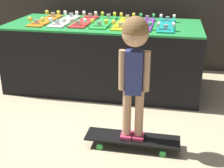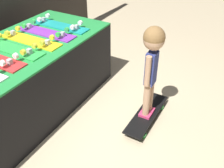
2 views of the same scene
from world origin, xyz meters
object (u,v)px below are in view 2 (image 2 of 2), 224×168
at_px(skateboard_on_floor, 147,114).
at_px(skateboard_green_on_rack, 12,48).
at_px(skateboard_purple_on_rack, 46,32).
at_px(child, 152,57).
at_px(skateboard_yellow_on_rack, 30,39).
at_px(skateboard_teal_on_rack, 60,25).

bearing_deg(skateboard_on_floor, skateboard_green_on_rack, 111.90).
height_order(skateboard_green_on_rack, skateboard_purple_on_rack, same).
relative_size(skateboard_on_floor, child, 0.78).
xyz_separation_m(skateboard_yellow_on_rack, skateboard_purple_on_rack, (0.23, -0.01, 0.00)).
bearing_deg(skateboard_teal_on_rack, skateboard_on_floor, -98.69).
distance_m(skateboard_green_on_rack, child, 1.37).
xyz_separation_m(skateboard_purple_on_rack, skateboard_teal_on_rack, (0.23, -0.01, 0.00)).
bearing_deg(skateboard_purple_on_rack, skateboard_green_on_rack, 176.50).
xyz_separation_m(skateboard_on_floor, child, (-0.00, 0.00, 0.70)).
xyz_separation_m(skateboard_teal_on_rack, skateboard_on_floor, (-0.19, -1.23, -0.71)).
bearing_deg(skateboard_teal_on_rack, skateboard_yellow_on_rack, 177.45).
distance_m(skateboard_teal_on_rack, child, 1.25).
bearing_deg(skateboard_teal_on_rack, child, -98.69).
xyz_separation_m(skateboard_green_on_rack, skateboard_yellow_on_rack, (0.23, -0.02, 0.00)).
height_order(skateboard_green_on_rack, skateboard_teal_on_rack, same).
xyz_separation_m(skateboard_yellow_on_rack, skateboard_teal_on_rack, (0.47, -0.02, 0.00)).
bearing_deg(skateboard_green_on_rack, skateboard_on_floor, -68.10).
height_order(skateboard_teal_on_rack, skateboard_on_floor, skateboard_teal_on_rack).
bearing_deg(child, skateboard_on_floor, -46.14).
distance_m(skateboard_purple_on_rack, skateboard_on_floor, 1.43).
distance_m(skateboard_yellow_on_rack, skateboard_teal_on_rack, 0.47).
bearing_deg(skateboard_purple_on_rack, child, -87.93).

